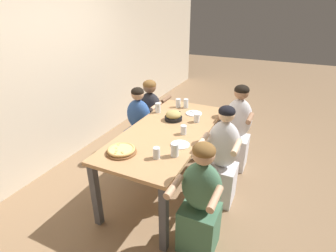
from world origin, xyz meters
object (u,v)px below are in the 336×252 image
(skillet_bowl, at_px, (173,116))
(drinking_glass_a, at_px, (197,118))
(diner_far_midright, at_px, (139,127))
(drinking_glass_g, at_px, (175,151))
(diner_near_left, at_px, (200,204))
(pizza_board_main, at_px, (121,150))
(drinking_glass_f, at_px, (158,108))
(diner_near_center, at_px, (222,161))
(diner_near_right, at_px, (237,131))
(drinking_glass_e, at_px, (186,104))
(drinking_glass_b, at_px, (178,103))
(diner_far_right, at_px, (151,118))
(empty_plate_a, at_px, (180,145))
(drinking_glass_d, at_px, (184,130))
(drinking_glass_c, at_px, (157,153))
(empty_plate_b, at_px, (194,113))

(skillet_bowl, xyz_separation_m, drinking_glass_a, (0.07, -0.29, -0.01))
(diner_far_midright, bearing_deg, drinking_glass_g, -43.90)
(drinking_glass_a, xyz_separation_m, diner_far_midright, (0.08, 0.89, -0.34))
(diner_near_left, bearing_deg, pizza_board_main, -4.94)
(drinking_glass_f, height_order, diner_near_center, diner_near_center)
(diner_near_right, bearing_deg, diner_near_center, 90.00)
(drinking_glass_e, bearing_deg, drinking_glass_b, 99.86)
(drinking_glass_a, relative_size, diner_far_right, 0.10)
(empty_plate_a, relative_size, drinking_glass_f, 1.51)
(pizza_board_main, bearing_deg, drinking_glass_e, -5.03)
(drinking_glass_f, bearing_deg, diner_far_midright, 89.47)
(drinking_glass_a, relative_size, diner_near_right, 0.09)
(diner_near_left, xyz_separation_m, diner_far_right, (1.52, 1.33, -0.00))
(drinking_glass_b, xyz_separation_m, drinking_glass_e, (0.02, -0.11, -0.00))
(drinking_glass_d, height_order, diner_near_left, diner_near_left)
(drinking_glass_d, distance_m, diner_near_left, 0.91)
(drinking_glass_d, bearing_deg, diner_far_midright, 62.15)
(diner_far_right, bearing_deg, empty_plate_a, -48.45)
(empty_plate_a, xyz_separation_m, drinking_glass_a, (0.64, 0.04, 0.04))
(drinking_glass_b, height_order, drinking_glass_e, drinking_glass_e)
(drinking_glass_c, distance_m, diner_near_right, 1.51)
(drinking_glass_d, relative_size, diner_near_right, 0.09)
(empty_plate_b, relative_size, diner_near_left, 0.19)
(empty_plate_b, distance_m, drinking_glass_g, 1.11)
(drinking_glass_c, distance_m, drinking_glass_f, 1.16)
(pizza_board_main, relative_size, drinking_glass_c, 2.65)
(pizza_board_main, relative_size, diner_far_right, 0.27)
(empty_plate_a, xyz_separation_m, diner_near_center, (0.28, -0.39, -0.26))
(drinking_glass_g, distance_m, diner_near_center, 0.69)
(diner_near_left, xyz_separation_m, diner_far_midright, (1.18, 1.33, -0.02))
(diner_far_right, xyz_separation_m, diner_far_midright, (-0.34, 0.00, -0.02))
(empty_plate_a, distance_m, drinking_glass_b, 1.11)
(drinking_glass_a, distance_m, drinking_glass_d, 0.38)
(skillet_bowl, distance_m, empty_plate_b, 0.35)
(diner_near_left, bearing_deg, diner_far_right, -48.80)
(drinking_glass_b, xyz_separation_m, drinking_glass_f, (-0.30, 0.17, 0.01))
(empty_plate_a, xyz_separation_m, diner_far_midright, (0.71, 0.93, -0.30))
(pizza_board_main, distance_m, diner_near_center, 1.12)
(pizza_board_main, relative_size, diner_near_right, 0.25)
(skillet_bowl, relative_size, diner_near_center, 0.27)
(drinking_glass_b, distance_m, diner_far_midright, 0.67)
(diner_near_right, height_order, diner_near_left, diner_near_right)
(pizza_board_main, distance_m, skillet_bowl, 0.97)
(drinking_glass_b, bearing_deg, diner_near_center, -130.88)
(skillet_bowl, height_order, diner_far_right, diner_far_right)
(drinking_glass_f, bearing_deg, drinking_glass_c, -153.58)
(diner_far_midright, bearing_deg, empty_plate_b, 11.47)
(diner_far_right, distance_m, diner_near_center, 1.54)
(empty_plate_b, relative_size, drinking_glass_d, 2.06)
(skillet_bowl, relative_size, drinking_glass_e, 2.48)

